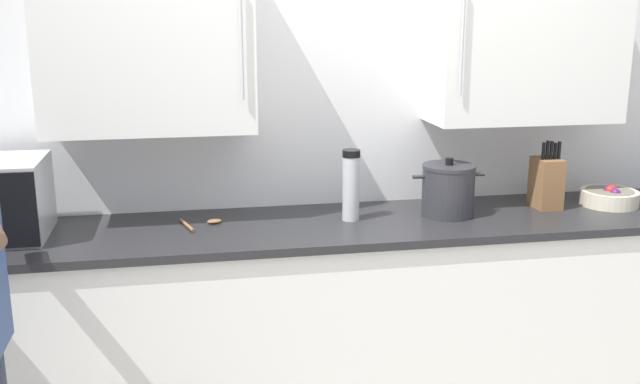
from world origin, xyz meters
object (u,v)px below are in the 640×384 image
(thermos_flask, at_px, (351,185))
(wooden_spoon, at_px, (202,223))
(fruit_bowl, at_px, (609,196))
(stock_pot, at_px, (448,190))
(knife_block, at_px, (546,182))

(thermos_flask, bearing_deg, wooden_spoon, 176.47)
(fruit_bowl, relative_size, stock_pot, 0.80)
(knife_block, bearing_deg, fruit_bowl, -3.57)
(fruit_bowl, bearing_deg, thermos_flask, -179.27)
(thermos_flask, bearing_deg, fruit_bowl, 0.73)
(fruit_bowl, xyz_separation_m, wooden_spoon, (-1.89, 0.02, -0.03))
(knife_block, height_order, wooden_spoon, knife_block)
(wooden_spoon, height_order, stock_pot, stock_pot)
(fruit_bowl, relative_size, wooden_spoon, 1.44)
(knife_block, relative_size, wooden_spoon, 1.73)
(wooden_spoon, bearing_deg, thermos_flask, -3.53)
(fruit_bowl, bearing_deg, wooden_spoon, 179.28)
(wooden_spoon, bearing_deg, fruit_bowl, -0.72)
(fruit_bowl, distance_m, wooden_spoon, 1.89)
(fruit_bowl, height_order, stock_pot, stock_pot)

